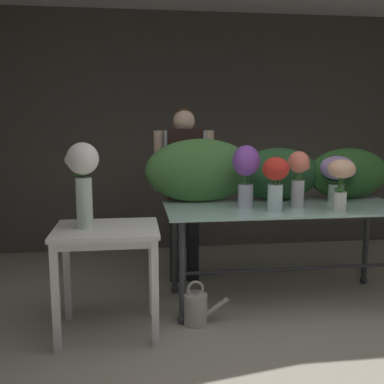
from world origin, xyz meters
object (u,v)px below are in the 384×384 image
(display_table_glass, at_px, (285,222))
(vase_peach_lilies, at_px, (341,178))
(vase_coral_hydrangea, at_px, (298,175))
(side_table_white, at_px, (107,242))
(florist, at_px, (184,177))
(vase_lilac_ranunculus, at_px, (337,172))
(vase_white_roses_tall, at_px, (83,176))
(watering_can, at_px, (196,308))
(vase_scarlet_peonies, at_px, (276,179))
(vase_violet_dahlias, at_px, (246,170))

(display_table_glass, bearing_deg, vase_peach_lilies, -39.16)
(display_table_glass, relative_size, vase_coral_hydrangea, 4.37)
(side_table_white, height_order, florist, florist)
(vase_lilac_ranunculus, bearing_deg, vase_coral_hydrangea, -155.74)
(vase_white_roses_tall, bearing_deg, watering_can, 2.83)
(florist, distance_m, vase_peach_lilies, 1.43)
(vase_peach_lilies, relative_size, vase_scarlet_peonies, 0.96)
(vase_white_roses_tall, bearing_deg, vase_scarlet_peonies, 6.82)
(vase_coral_hydrangea, distance_m, vase_scarlet_peonies, 0.27)
(display_table_glass, distance_m, vase_lilac_ranunculus, 0.65)
(vase_lilac_ranunculus, bearing_deg, vase_peach_lilies, -111.99)
(vase_coral_hydrangea, distance_m, vase_violet_dahlias, 0.43)
(vase_peach_lilies, height_order, vase_white_roses_tall, vase_white_roses_tall)
(florist, relative_size, vase_scarlet_peonies, 3.85)
(vase_peach_lilies, bearing_deg, display_table_glass, 140.84)
(vase_coral_hydrangea, bearing_deg, watering_can, -162.91)
(vase_white_roses_tall, height_order, watering_can, vase_white_roses_tall)
(side_table_white, distance_m, vase_white_roses_tall, 0.50)
(florist, relative_size, watering_can, 4.67)
(side_table_white, relative_size, vase_violet_dahlias, 1.55)
(vase_violet_dahlias, relative_size, vase_scarlet_peonies, 1.19)
(vase_white_roses_tall, bearing_deg, vase_violet_dahlias, 16.24)
(vase_scarlet_peonies, distance_m, vase_white_roses_tall, 1.45)
(florist, xyz_separation_m, vase_scarlet_peonies, (0.62, -0.81, 0.07))
(side_table_white, bearing_deg, vase_lilac_ranunculus, 14.40)
(vase_coral_hydrangea, bearing_deg, florist, 141.82)
(vase_lilac_ranunculus, bearing_deg, vase_scarlet_peonies, -153.53)
(vase_lilac_ranunculus, distance_m, watering_can, 1.68)
(vase_scarlet_peonies, bearing_deg, vase_white_roses_tall, -173.18)
(vase_peach_lilies, relative_size, watering_can, 1.16)
(vase_violet_dahlias, xyz_separation_m, vase_lilac_ranunculus, (0.85, 0.14, -0.05))
(florist, distance_m, vase_scarlet_peonies, 1.02)
(vase_peach_lilies, relative_size, vase_violet_dahlias, 0.81)
(vase_coral_hydrangea, bearing_deg, vase_lilac_ranunculus, 24.26)
(vase_white_roses_tall, bearing_deg, side_table_white, -0.03)
(display_table_glass, height_order, side_table_white, display_table_glass)
(vase_lilac_ranunculus, height_order, watering_can, vase_lilac_ranunculus)
(vase_lilac_ranunculus, xyz_separation_m, watering_can, (-1.30, -0.46, -0.97))
(display_table_glass, bearing_deg, vase_lilac_ranunculus, 14.28)
(display_table_glass, relative_size, vase_peach_lilies, 4.91)
(display_table_glass, xyz_separation_m, vase_peach_lilies, (0.34, -0.27, 0.40))
(display_table_glass, height_order, vase_coral_hydrangea, vase_coral_hydrangea)
(vase_peach_lilies, relative_size, vase_white_roses_tall, 0.68)
(side_table_white, xyz_separation_m, watering_can, (0.65, 0.04, -0.55))
(side_table_white, xyz_separation_m, vase_white_roses_tall, (-0.15, 0.00, 0.48))
(side_table_white, relative_size, vase_peach_lilies, 1.92)
(vase_coral_hydrangea, height_order, watering_can, vase_coral_hydrangea)
(display_table_glass, xyz_separation_m, side_table_white, (-1.45, -0.37, -0.02))
(watering_can, bearing_deg, display_table_glass, 22.62)
(side_table_white, height_order, watering_can, side_table_white)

